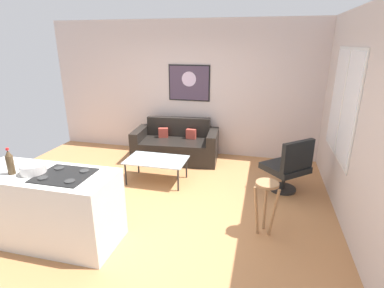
% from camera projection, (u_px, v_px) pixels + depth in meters
% --- Properties ---
extents(ground, '(6.40, 6.40, 0.04)m').
position_uv_depth(ground, '(157.00, 205.00, 4.58)').
color(ground, '#B87B4A').
extents(back_wall, '(6.40, 0.05, 2.80)m').
position_uv_depth(back_wall, '(194.00, 89.00, 6.35)').
color(back_wall, beige).
rests_on(back_wall, ground).
extents(right_wall, '(0.05, 6.40, 2.80)m').
position_uv_depth(right_wall, '(356.00, 121.00, 3.81)').
color(right_wall, beige).
rests_on(right_wall, ground).
extents(couch, '(1.78, 0.97, 0.83)m').
position_uv_depth(couch, '(176.00, 146.00, 6.25)').
color(couch, black).
rests_on(couch, ground).
extents(coffee_table, '(1.04, 0.64, 0.41)m').
position_uv_depth(coffee_table, '(156.00, 161.00, 5.21)').
color(coffee_table, silver).
rests_on(coffee_table, ground).
extents(armchair, '(0.85, 0.85, 0.92)m').
position_uv_depth(armchair, '(289.00, 166.00, 4.81)').
color(armchair, black).
rests_on(armchair, ground).
extents(bar_stool, '(0.33, 0.33, 0.71)m').
position_uv_depth(bar_stool, '(266.00, 196.00, 3.73)').
color(bar_stool, '#9F744C').
rests_on(bar_stool, ground).
extents(kitchen_counter, '(1.73, 0.71, 0.92)m').
position_uv_depth(kitchen_counter, '(47.00, 207.00, 3.63)').
color(kitchen_counter, silver).
rests_on(kitchen_counter, ground).
extents(soda_bottle_2, '(0.08, 0.08, 0.32)m').
position_uv_depth(soda_bottle_2, '(10.00, 162.00, 3.42)').
color(soda_bottle_2, '#473520').
rests_on(soda_bottle_2, kitchen_counter).
extents(mixing_bowl, '(0.28, 0.28, 0.11)m').
position_uv_depth(mixing_bowl, '(33.00, 169.00, 3.46)').
color(mixing_bowl, silver).
rests_on(mixing_bowl, kitchen_counter).
extents(wall_painting, '(0.89, 0.03, 0.75)m').
position_uv_depth(wall_painting, '(189.00, 83.00, 6.29)').
color(wall_painting, black).
extents(window, '(0.03, 1.52, 1.58)m').
position_uv_depth(window, '(343.00, 104.00, 4.34)').
color(window, silver).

